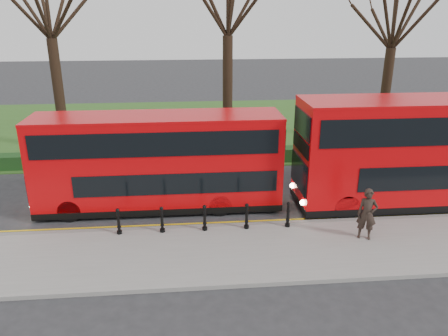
{
  "coord_description": "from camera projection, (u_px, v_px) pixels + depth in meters",
  "views": [
    {
      "loc": [
        -0.6,
        -16.4,
        8.22
      ],
      "look_at": [
        0.93,
        0.5,
        2.0
      ],
      "focal_mm": 35.0,
      "sensor_mm": 36.0,
      "label": 1
    }
  ],
  "objects": [
    {
      "name": "yellow_line_inner",
      "position": [
        204.0,
        223.0,
        17.75
      ],
      "size": [
        60.0,
        0.1,
        0.01
      ],
      "primitive_type": "cube",
      "color": "yellow",
      "rests_on": "ground"
    },
    {
      "name": "bus_lead",
      "position": [
        159.0,
        163.0,
        18.48
      ],
      "size": [
        10.34,
        2.38,
        4.11
      ],
      "color": "red",
      "rests_on": "ground"
    },
    {
      "name": "tree_right",
      "position": [
        395.0,
        15.0,
        25.87
      ],
      "size": [
        6.94,
        6.94,
        10.84
      ],
      "color": "black",
      "rests_on": "ground"
    },
    {
      "name": "pavement",
      "position": [
        207.0,
        254.0,
        15.39
      ],
      "size": [
        60.0,
        4.0,
        0.15
      ],
      "primitive_type": "cube",
      "color": "gray",
      "rests_on": "ground"
    },
    {
      "name": "kerb",
      "position": [
        204.0,
        227.0,
        17.26
      ],
      "size": [
        60.0,
        0.25,
        0.16
      ],
      "primitive_type": "cube",
      "color": "slate",
      "rests_on": "ground"
    },
    {
      "name": "grass_verge",
      "position": [
        194.0,
        126.0,
        32.23
      ],
      "size": [
        60.0,
        18.0,
        0.06
      ],
      "primitive_type": "cube",
      "color": "#2F531B",
      "rests_on": "ground"
    },
    {
      "name": "bus_rear",
      "position": [
        435.0,
        153.0,
        18.74
      ],
      "size": [
        11.89,
        2.73,
        4.73
      ],
      "color": "red",
      "rests_on": "ground"
    },
    {
      "name": "ground",
      "position": [
        203.0,
        218.0,
        18.22
      ],
      "size": [
        120.0,
        120.0,
        0.0
      ],
      "primitive_type": "plane",
      "color": "#28282B",
      "rests_on": "ground"
    },
    {
      "name": "bollard_row",
      "position": [
        205.0,
        218.0,
        16.73
      ],
      "size": [
        6.65,
        0.15,
        1.0
      ],
      "color": "black",
      "rests_on": "pavement"
    },
    {
      "name": "hedge",
      "position": [
        198.0,
        157.0,
        24.44
      ],
      "size": [
        60.0,
        0.9,
        0.8
      ],
      "primitive_type": "cube",
      "color": "black",
      "rests_on": "ground"
    },
    {
      "name": "yellow_line_outer",
      "position": [
        204.0,
        225.0,
        17.56
      ],
      "size": [
        60.0,
        0.1,
        0.01
      ],
      "primitive_type": "cube",
      "color": "yellow",
      "rests_on": "ground"
    },
    {
      "name": "pedestrian",
      "position": [
        367.0,
        214.0,
        15.98
      ],
      "size": [
        0.83,
        0.69,
        1.96
      ],
      "primitive_type": "imported",
      "rotation": [
        0.0,
        0.0,
        -0.36
      ],
      "color": "#2C211B",
      "rests_on": "pavement"
    }
  ]
}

